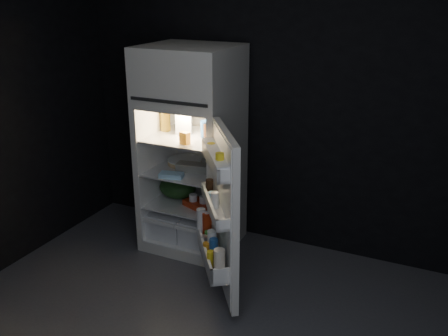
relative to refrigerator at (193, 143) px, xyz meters
The scene contains 16 objects.
wall_back 0.96m from the refrigerator, 25.85° to the left, with size 4.00×0.00×2.70m, color black.
refrigerator is the anchor object (origin of this frame).
fridge_door 0.94m from the refrigerator, 48.89° to the right, with size 0.58×0.70×1.22m.
milk_jug 0.21m from the refrigerator, behind, with size 0.13×0.13×0.24m, color white.
mayo_jar 0.20m from the refrigerator, ahead, with size 0.11×0.11×0.14m, color #1B4992.
jam_jar 0.22m from the refrigerator, ahead, with size 0.11×0.11×0.13m, color #311B0D.
amber_bottle 0.33m from the refrigerator, behind, with size 0.09×0.09×0.22m, color #AD851B.
small_carton 0.29m from the refrigerator, 74.47° to the right, with size 0.08×0.06×0.10m, color orange.
egg_carton 0.22m from the refrigerator, 53.85° to the right, with size 0.31×0.12×0.07m, color gray.
pie 0.24m from the refrigerator, 156.72° to the left, with size 0.30×0.30×0.04m, color tan.
flat_package 0.36m from the refrigerator, 99.84° to the right, with size 0.20×0.10×0.04m, color #96CAE8.
wrapped_pkg 0.28m from the refrigerator, 32.86° to the left, with size 0.12×0.10×0.05m, color beige.
produce_bag 0.46m from the refrigerator, 168.57° to the right, with size 0.34×0.29×0.20m, color #193815.
yogurt_tray 0.54m from the refrigerator, 46.89° to the right, with size 0.28×0.15×0.05m, color #A92A0E.
small_can_red 0.51m from the refrigerator, 30.08° to the left, with size 0.06×0.06×0.09m, color #A92A0E.
small_can_silver 0.55m from the refrigerator, 23.96° to the left, with size 0.07×0.07×0.09m, color silver.
Camera 1 is at (1.21, -2.28, 2.24)m, focal length 40.00 mm.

